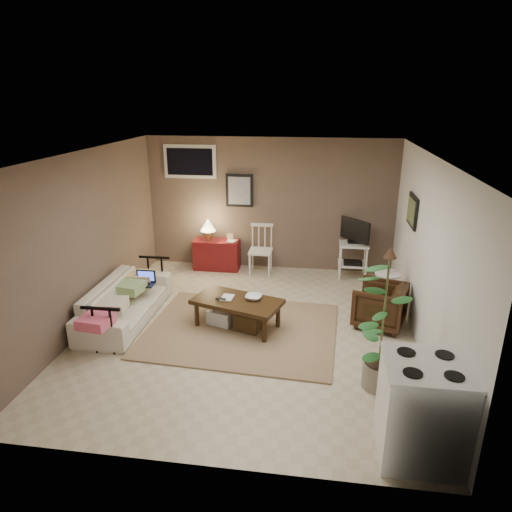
% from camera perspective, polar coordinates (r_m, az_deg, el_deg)
% --- Properties ---
extents(floor, '(5.00, 5.00, 0.00)m').
position_cam_1_polar(floor, '(6.44, -0.98, -9.16)').
color(floor, '#C1B293').
rests_on(floor, ground).
extents(art_back, '(0.50, 0.03, 0.60)m').
position_cam_1_polar(art_back, '(8.34, -2.08, 8.18)').
color(art_back, black).
extents(art_right, '(0.03, 0.60, 0.45)m').
position_cam_1_polar(art_right, '(6.93, 18.97, 5.37)').
color(art_right, black).
extents(window, '(0.96, 0.03, 0.60)m').
position_cam_1_polar(window, '(8.46, -8.25, 11.59)').
color(window, silver).
extents(rug, '(2.68, 2.20, 0.02)m').
position_cam_1_polar(rug, '(6.40, -1.86, -9.20)').
color(rug, '#917854').
rests_on(rug, floor).
extents(coffee_table, '(1.33, 0.95, 0.45)m').
position_cam_1_polar(coffee_table, '(6.38, -2.42, -6.90)').
color(coffee_table, '#321C0D').
rests_on(coffee_table, floor).
extents(sofa, '(0.56, 1.91, 0.75)m').
position_cam_1_polar(sofa, '(6.82, -16.06, -4.74)').
color(sofa, beige).
rests_on(sofa, floor).
extents(sofa_pillows, '(0.37, 1.82, 0.13)m').
position_cam_1_polar(sofa_pillows, '(6.59, -16.53, -4.86)').
color(sofa_pillows, beige).
rests_on(sofa_pillows, sofa).
extents(sofa_end_rails, '(0.51, 1.91, 0.64)m').
position_cam_1_polar(sofa_end_rails, '(6.80, -15.17, -5.22)').
color(sofa_end_rails, black).
rests_on(sofa_end_rails, floor).
extents(laptop, '(0.29, 0.21, 0.20)m').
position_cam_1_polar(laptop, '(6.99, -13.69, -2.95)').
color(laptop, black).
rests_on(laptop, sofa).
extents(red_console, '(0.84, 0.37, 0.97)m').
position_cam_1_polar(red_console, '(8.50, -5.02, 0.54)').
color(red_console, maroon).
rests_on(red_console, floor).
extents(spindle_chair, '(0.41, 0.41, 0.90)m').
position_cam_1_polar(spindle_chair, '(8.24, 0.59, 0.62)').
color(spindle_chair, silver).
rests_on(spindle_chair, floor).
extents(tv_stand, '(0.50, 0.50, 1.07)m').
position_cam_1_polar(tv_stand, '(8.16, 12.12, 1.06)').
color(tv_stand, silver).
rests_on(tv_stand, floor).
extents(side_table, '(0.38, 0.38, 1.02)m').
position_cam_1_polar(side_table, '(6.97, 16.23, -1.90)').
color(side_table, silver).
rests_on(side_table, floor).
extents(armchair, '(0.79, 0.82, 0.68)m').
position_cam_1_polar(armchair, '(6.63, 15.22, -5.71)').
color(armchair, black).
rests_on(armchair, floor).
extents(potted_plant, '(0.38, 0.38, 1.52)m').
position_cam_1_polar(potted_plant, '(5.07, 15.61, -7.94)').
color(potted_plant, gray).
rests_on(potted_plant, floor).
extents(stove, '(0.73, 0.68, 0.95)m').
position_cam_1_polar(stove, '(4.47, 20.09, -17.65)').
color(stove, white).
rests_on(stove, floor).
extents(bowl, '(0.23, 0.07, 0.22)m').
position_cam_1_polar(bowl, '(6.27, -0.32, -4.48)').
color(bowl, '#321C0D').
rests_on(bowl, coffee_table).
extents(book_table, '(0.16, 0.03, 0.22)m').
position_cam_1_polar(book_table, '(6.33, -4.33, -4.30)').
color(book_table, '#321C0D').
rests_on(book_table, coffee_table).
extents(book_console, '(0.15, 0.06, 0.21)m').
position_cam_1_polar(book_console, '(8.33, -3.52, 2.55)').
color(book_console, '#321C0D').
rests_on(book_console, red_console).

